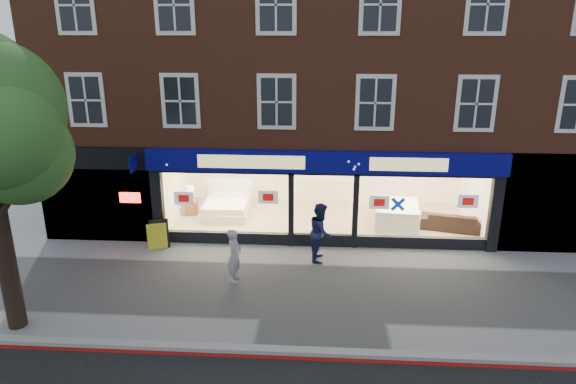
# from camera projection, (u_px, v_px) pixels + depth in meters

# --- Properties ---
(ground) EXTENTS (120.00, 120.00, 0.00)m
(ground) POSITION_uv_depth(u_px,v_px,m) (322.00, 291.00, 14.30)
(ground) COLOR gray
(ground) RESTS_ON ground
(kerb_line) EXTENTS (60.00, 0.10, 0.01)m
(kerb_line) POSITION_uv_depth(u_px,v_px,m) (322.00, 360.00, 11.36)
(kerb_line) COLOR #8C0A07
(kerb_line) RESTS_ON ground
(kerb_stone) EXTENTS (60.00, 0.25, 0.12)m
(kerb_stone) POSITION_uv_depth(u_px,v_px,m) (322.00, 352.00, 11.53)
(kerb_stone) COLOR gray
(kerb_stone) RESTS_ON ground
(showroom_floor) EXTENTS (11.00, 4.50, 0.10)m
(showroom_floor) POSITION_uv_depth(u_px,v_px,m) (322.00, 220.00, 19.26)
(showroom_floor) COLOR tan
(showroom_floor) RESTS_ON ground
(building) EXTENTS (19.00, 8.26, 10.30)m
(building) POSITION_uv_depth(u_px,v_px,m) (326.00, 35.00, 18.78)
(building) COLOR brown
(building) RESTS_ON ground
(display_bed) EXTENTS (1.74, 2.10, 1.17)m
(display_bed) POSITION_uv_depth(u_px,v_px,m) (227.00, 206.00, 19.60)
(display_bed) COLOR white
(display_bed) RESTS_ON showroom_floor
(bedside_table) EXTENTS (0.46, 0.46, 0.55)m
(bedside_table) POSITION_uv_depth(u_px,v_px,m) (192.00, 207.00, 19.68)
(bedside_table) COLOR brown
(bedside_table) RESTS_ON showroom_floor
(mattress_stack) EXTENTS (1.71, 2.07, 0.76)m
(mattress_stack) POSITION_uv_depth(u_px,v_px,m) (396.00, 214.00, 18.68)
(mattress_stack) COLOR white
(mattress_stack) RESTS_ON showroom_floor
(sofa) EXTENTS (2.29, 1.33, 0.63)m
(sofa) POSITION_uv_depth(u_px,v_px,m) (452.00, 221.00, 18.21)
(sofa) COLOR black
(sofa) RESTS_ON showroom_floor
(a_board) EXTENTS (0.74, 0.60, 0.98)m
(a_board) POSITION_uv_depth(u_px,v_px,m) (158.00, 235.00, 16.78)
(a_board) COLOR yellow
(a_board) RESTS_ON ground
(pedestrian_grey) EXTENTS (0.49, 0.64, 1.59)m
(pedestrian_grey) POSITION_uv_depth(u_px,v_px,m) (235.00, 255.00, 14.63)
(pedestrian_grey) COLOR #9EA0A5
(pedestrian_grey) RESTS_ON ground
(pedestrian_blue) EXTENTS (0.77, 0.95, 1.86)m
(pedestrian_blue) POSITION_uv_depth(u_px,v_px,m) (321.00, 232.00, 15.92)
(pedestrian_blue) COLOR #192047
(pedestrian_blue) RESTS_ON ground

